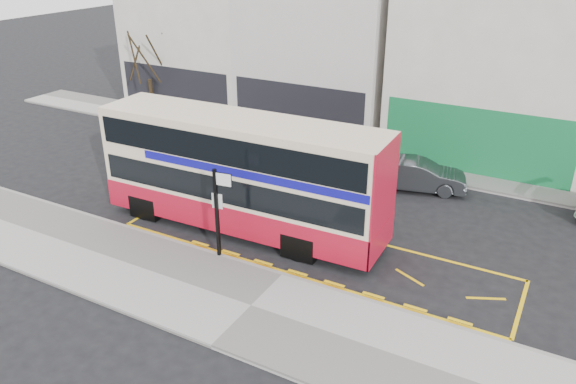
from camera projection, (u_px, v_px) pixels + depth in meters
The scene contains 14 objects.
ground at pixel (288, 272), 18.45m from camera, with size 120.00×120.00×0.00m, color black.
pavement at pixel (251, 307), 16.59m from camera, with size 40.00×4.00×0.15m, color #A4A09C.
kerb at pixel (283, 275), 18.12m from camera, with size 40.00×0.15×0.15m, color gray.
far_pavement at pixel (397, 161), 27.17m from camera, with size 50.00×3.00×0.15m, color #A4A09C.
road_markings at pixel (310, 250), 19.72m from camera, with size 14.00×3.40×0.01m, color yellow, non-canonical shape.
terrace_far_left at pixel (212, 28), 34.23m from camera, with size 8.00×8.01×10.80m.
terrace_left at pixel (332, 30), 30.53m from camera, with size 8.00×8.01×11.80m.
terrace_green_shop at pixel (504, 50), 26.72m from camera, with size 9.00×8.01×11.30m.
double_decker_bus at pixel (242, 173), 20.22m from camera, with size 10.86×2.79×4.31m.
bus_stop_post at pixel (218, 205), 18.33m from camera, with size 0.79×0.16×3.17m.
car_silver at pixel (197, 127), 30.20m from camera, with size 1.44×3.58×1.22m, color #B5B5BA.
car_grey at pixel (418, 175), 24.10m from camera, with size 1.43×4.10×1.35m, color #3F4246.
street_tree_left at pixel (146, 43), 31.70m from camera, with size 3.02×3.02×6.51m.
street_tree_right at pixel (503, 92), 24.77m from camera, with size 2.53×2.53×5.46m.
Camera 1 is at (7.50, -13.71, 10.15)m, focal length 35.00 mm.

